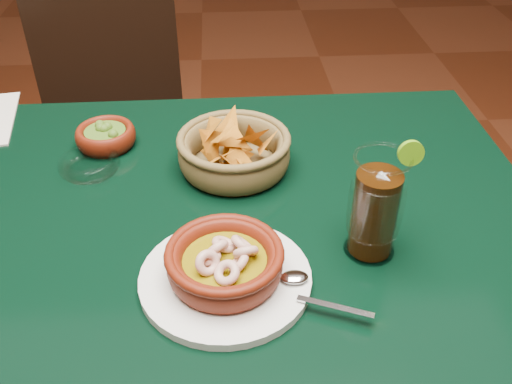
{
  "coord_description": "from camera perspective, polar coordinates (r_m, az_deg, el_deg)",
  "views": [
    {
      "loc": [
        0.09,
        -0.69,
        1.31
      ],
      "look_at": [
        0.14,
        -0.02,
        0.81
      ],
      "focal_mm": 40.0,
      "sensor_mm": 36.0,
      "label": 1
    }
  ],
  "objects": [
    {
      "name": "dining_table",
      "position": [
        0.96,
        -8.56,
        -7.31
      ],
      "size": [
        1.2,
        0.8,
        0.75
      ],
      "color": "black",
      "rests_on": "ground"
    },
    {
      "name": "dining_chair",
      "position": [
        1.64,
        -13.37,
        5.64
      ],
      "size": [
        0.49,
        0.49,
        0.89
      ],
      "color": "black",
      "rests_on": "ground"
    },
    {
      "name": "shrimp_plate",
      "position": [
        0.76,
        -3.09,
        -7.41
      ],
      "size": [
        0.3,
        0.23,
        0.08
      ],
      "color": "silver",
      "rests_on": "dining_table"
    },
    {
      "name": "chip_basket",
      "position": [
        0.97,
        -2.22,
        4.06
      ],
      "size": [
        0.23,
        0.23,
        0.12
      ],
      "color": "brown",
      "rests_on": "dining_table"
    },
    {
      "name": "guacamole_ramekin",
      "position": [
        1.08,
        -14.8,
        5.46
      ],
      "size": [
        0.13,
        0.13,
        0.04
      ],
      "color": "#501307",
      "rests_on": "dining_table"
    },
    {
      "name": "cola_drink",
      "position": [
        0.79,
        11.86,
        -1.48
      ],
      "size": [
        0.16,
        0.16,
        0.18
      ],
      "color": "white",
      "rests_on": "dining_table"
    },
    {
      "name": "glass_ashtray",
      "position": [
        1.02,
        -16.33,
        2.68
      ],
      "size": [
        0.11,
        0.11,
        0.03
      ],
      "color": "white",
      "rests_on": "dining_table"
    }
  ]
}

